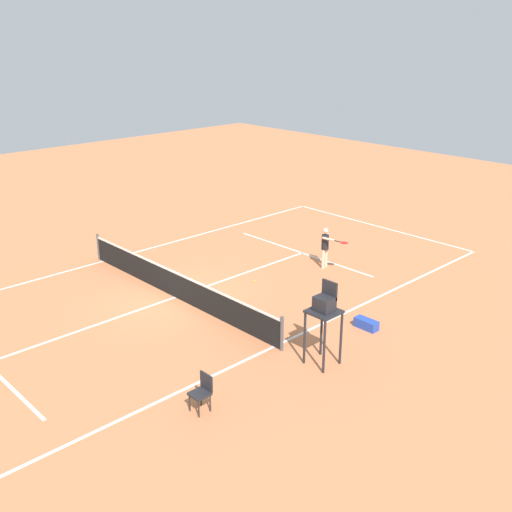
# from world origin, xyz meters

# --- Properties ---
(ground_plane) EXTENTS (60.00, 60.00, 0.00)m
(ground_plane) POSITION_xyz_m (0.00, 0.00, 0.00)
(ground_plane) COLOR #D37A4C
(court_lines) EXTENTS (9.75, 23.67, 0.01)m
(court_lines) POSITION_xyz_m (0.00, 0.00, 0.00)
(court_lines) COLOR white
(court_lines) RESTS_ON ground
(tennis_net) EXTENTS (10.35, 0.10, 1.07)m
(tennis_net) POSITION_xyz_m (0.00, 0.00, 0.50)
(tennis_net) COLOR #4C4C51
(tennis_net) RESTS_ON ground
(player_serving) EXTENTS (1.27, 0.46, 1.60)m
(player_serving) POSITION_xyz_m (-1.74, -5.90, 0.95)
(player_serving) COLOR beige
(player_serving) RESTS_ON ground
(tennis_ball) EXTENTS (0.07, 0.07, 0.07)m
(tennis_ball) POSITION_xyz_m (-0.89, -2.90, 0.03)
(tennis_ball) COLOR #CCE033
(tennis_ball) RESTS_ON ground
(umpire_chair) EXTENTS (0.80, 0.80, 2.41)m
(umpire_chair) POSITION_xyz_m (-6.40, -0.31, 1.61)
(umpire_chair) COLOR #232328
(umpire_chair) RESTS_ON ground
(courtside_chair_near) EXTENTS (0.44, 0.46, 0.95)m
(courtside_chair_near) POSITION_xyz_m (-5.85, 3.50, 0.53)
(courtside_chair_near) COLOR #262626
(courtside_chair_near) RESTS_ON ground
(equipment_bag) EXTENTS (0.76, 0.32, 0.30)m
(equipment_bag) POSITION_xyz_m (-5.96, -2.89, 0.15)
(equipment_bag) COLOR #2647B7
(equipment_bag) RESTS_ON ground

